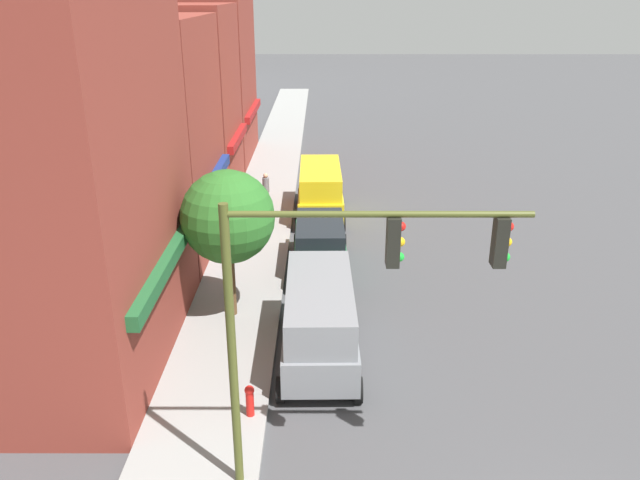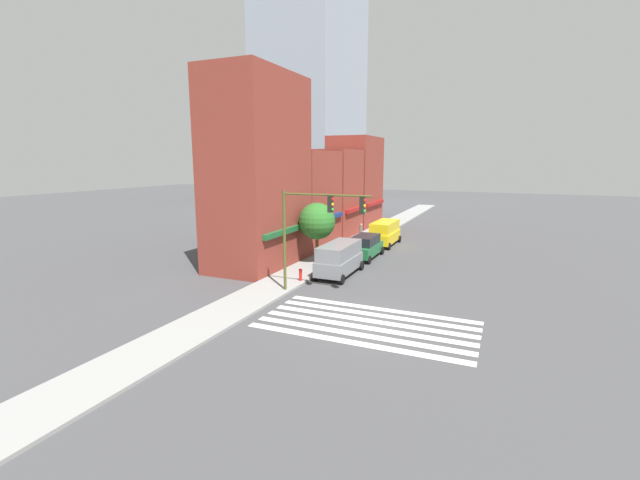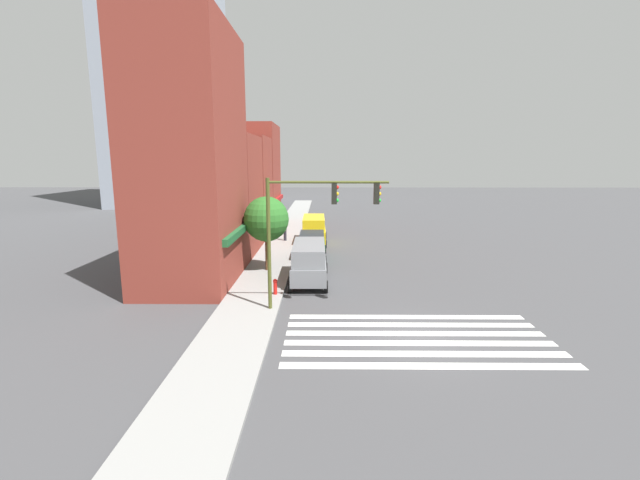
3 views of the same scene
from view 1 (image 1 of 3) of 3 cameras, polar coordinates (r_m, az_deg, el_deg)
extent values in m
cube|color=maroon|center=(17.40, -23.54, 11.48)|extent=(8.66, 5.00, 14.57)
cube|color=#1E592D|center=(17.73, -13.58, -1.67)|extent=(7.36, 0.30, 0.40)
cube|color=maroon|center=(25.34, -15.75, 8.83)|extent=(7.07, 5.00, 9.05)
cube|color=navy|center=(25.13, -9.54, 5.65)|extent=(6.01, 0.30, 0.40)
cube|color=maroon|center=(32.10, -12.47, 11.99)|extent=(6.48, 5.00, 9.31)
cube|color=maroon|center=(31.96, -7.53, 9.24)|extent=(5.51, 0.30, 0.40)
cube|color=maroon|center=(39.36, -10.26, 15.16)|extent=(7.81, 5.00, 11.02)
cube|color=maroon|center=(39.35, -6.13, 11.68)|extent=(6.64, 0.30, 0.40)
cylinder|color=#474C1E|center=(12.57, -8.01, -10.61)|extent=(0.18, 0.18, 6.39)
cylinder|color=#474C1E|center=(11.17, 5.40, 2.36)|extent=(0.12, 5.55, 0.12)
cube|color=black|center=(11.39, 6.70, -0.14)|extent=(0.32, 0.24, 0.95)
sphere|color=red|center=(11.29, 7.42, 1.25)|extent=(0.18, 0.18, 0.18)
sphere|color=#EAAD14|center=(11.40, 7.35, -0.16)|extent=(0.18, 0.18, 0.18)
sphere|color=green|center=(11.52, 7.27, -1.55)|extent=(0.18, 0.18, 0.18)
cube|color=black|center=(11.77, 16.13, -0.14)|extent=(0.32, 0.24, 0.95)
sphere|color=red|center=(11.70, 16.89, 1.20)|extent=(0.18, 0.18, 0.18)
sphere|color=#EAAD14|center=(11.81, 16.73, -0.16)|extent=(0.18, 0.18, 0.18)
sphere|color=green|center=(11.92, 16.58, -1.50)|extent=(0.18, 0.18, 0.18)
cube|color=slate|center=(17.98, -0.04, -8.37)|extent=(5.03, 2.07, 1.00)
cube|color=slate|center=(17.50, -0.04, -5.55)|extent=(4.78, 1.91, 1.00)
cylinder|color=black|center=(16.52, -3.63, -13.52)|extent=(0.68, 0.22, 0.68)
cylinder|color=black|center=(16.52, 3.51, -13.53)|extent=(0.68, 0.22, 0.68)
cylinder|color=black|center=(20.07, -2.90, -6.58)|extent=(0.68, 0.22, 0.68)
cylinder|color=black|center=(20.07, 2.85, -6.59)|extent=(0.68, 0.22, 0.68)
cube|color=#1E6638|center=(23.45, 0.00, -1.03)|extent=(4.73, 1.96, 0.85)
cube|color=black|center=(23.15, 0.00, 0.79)|extent=(3.31, 1.79, 0.75)
cylinder|color=black|center=(21.88, -2.51, -4.04)|extent=(0.68, 0.22, 0.68)
cylinder|color=black|center=(21.88, 2.48, -4.04)|extent=(0.68, 0.22, 0.68)
cylinder|color=black|center=(25.43, -2.13, -0.21)|extent=(0.68, 0.22, 0.68)
cylinder|color=black|center=(25.42, 2.15, -0.21)|extent=(0.68, 0.22, 0.68)
cube|color=yellow|center=(29.22, 0.02, 3.83)|extent=(5.03, 2.07, 1.00)
cube|color=yellow|center=(28.92, 0.02, 5.71)|extent=(4.78, 1.91, 1.00)
cylinder|color=black|center=(27.43, -2.07, 1.48)|extent=(0.68, 0.22, 0.68)
cylinder|color=black|center=(27.42, 2.11, 1.47)|extent=(0.68, 0.22, 0.68)
cylinder|color=black|center=(31.38, -1.80, 4.14)|extent=(0.68, 0.22, 0.68)
cylinder|color=black|center=(31.37, 1.86, 4.14)|extent=(0.68, 0.22, 0.68)
cylinder|color=#23232D|center=(29.86, -4.93, 3.62)|extent=(0.26, 0.26, 0.85)
cylinder|color=slate|center=(29.63, -4.98, 5.04)|extent=(0.32, 0.32, 0.70)
sphere|color=tan|center=(29.50, -5.01, 5.89)|extent=(0.22, 0.22, 0.22)
cylinder|color=red|center=(15.89, -6.42, -14.66)|extent=(0.20, 0.20, 0.65)
sphere|color=red|center=(15.66, -6.48, -13.49)|extent=(0.24, 0.24, 0.24)
cylinder|color=brown|center=(20.02, -8.08, -3.75)|extent=(0.24, 0.24, 2.33)
sphere|color=#286623|center=(19.19, -8.42, 2.12)|extent=(2.89, 2.89, 2.89)
camera|label=2|loc=(16.47, 135.48, -22.37)|focal=24.00mm
camera|label=3|loc=(9.60, 173.74, -38.46)|focal=24.00mm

